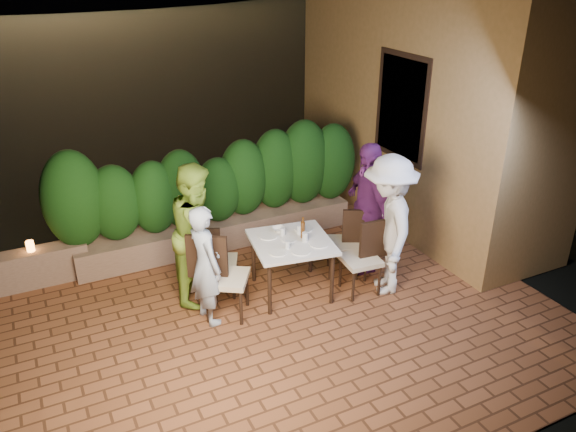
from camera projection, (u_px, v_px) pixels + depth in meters
ground at (271, 331)px, 6.62m from camera, size 400.00×400.00×0.00m
terrace_floor at (254, 313)px, 7.05m from camera, size 7.00×6.00×0.15m
building_wall at (427, 62)px, 8.61m from camera, size 1.60×5.00×5.00m
window_pane at (403, 107)px, 8.11m from camera, size 0.08×1.00×1.40m
window_frame at (402, 107)px, 8.10m from camera, size 0.06×1.15×1.55m
planter at (219, 232)px, 8.48m from camera, size 4.20×0.55×0.40m
hedge at (216, 186)px, 8.16m from camera, size 4.00×0.70×1.10m
parapet at (0, 275)px, 7.25m from camera, size 2.20×0.30×0.50m
hill at (46, 38)px, 57.80m from camera, size 52.00×40.00×22.00m
dining_table at (291, 266)px, 7.20m from camera, size 1.12×1.12×0.75m
plate_nw at (278, 253)px, 6.75m from camera, size 0.21×0.21×0.01m
plate_sw at (268, 236)px, 7.15m from camera, size 0.25×0.25×0.01m
plate_ne at (319, 244)px, 6.95m from camera, size 0.23×0.23×0.01m
plate_se at (303, 229)px, 7.33m from camera, size 0.24×0.24×0.01m
plate_centre at (289, 239)px, 7.06m from camera, size 0.20×0.20×0.01m
plate_front at (301, 251)px, 6.78m from camera, size 0.23×0.23×0.01m
glass_nw at (287, 245)px, 6.84m from camera, size 0.06×0.06×0.10m
glass_sw at (283, 232)px, 7.15m from camera, size 0.06×0.06×0.11m
glass_ne at (305, 237)px, 7.00m from camera, size 0.07×0.07×0.12m
glass_se at (299, 229)px, 7.20m from camera, size 0.07×0.07×0.12m
beer_bottle at (303, 228)px, 7.05m from camera, size 0.06×0.06×0.29m
bowl at (279, 229)px, 7.28m from camera, size 0.18×0.18×0.04m
chair_left_front at (227, 276)px, 6.68m from camera, size 0.68×0.68×1.06m
chair_left_back at (220, 261)px, 7.16m from camera, size 0.57×0.57×0.92m
chair_right_front at (361, 258)px, 7.16m from camera, size 0.50×0.50×0.98m
chair_right_back at (343, 242)px, 7.59m from camera, size 0.59×0.59×0.95m
diner_blue at (205, 265)px, 6.50m from camera, size 0.44×0.60×1.49m
diner_green at (199, 232)px, 6.92m from camera, size 1.04×1.10×1.80m
diner_white at (388, 226)px, 7.04m from camera, size 1.11×1.37×1.84m
diner_purple at (367, 208)px, 7.55m from camera, size 0.57×1.12×1.83m
parapet_lamp at (30, 246)px, 7.29m from camera, size 0.10×0.10×0.14m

